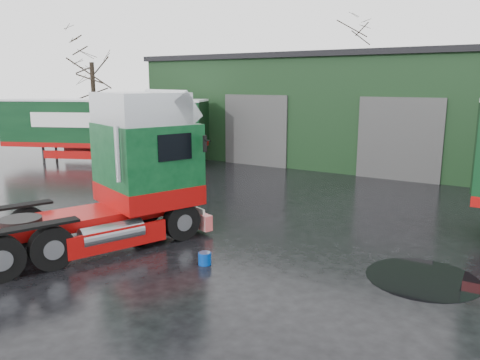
% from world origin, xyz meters
% --- Properties ---
extents(ground, '(100.00, 100.00, 0.00)m').
position_xyz_m(ground, '(0.00, 0.00, 0.00)').
color(ground, black).
extents(warehouse, '(32.40, 12.40, 6.30)m').
position_xyz_m(warehouse, '(2.00, 20.00, 3.16)').
color(warehouse, black).
rests_on(warehouse, ground).
extents(hero_tractor, '(5.38, 7.79, 4.46)m').
position_xyz_m(hero_tractor, '(-3.33, -0.48, 2.23)').
color(hero_tractor, '#0C421E').
rests_on(hero_tractor, ground).
extents(trailer_left, '(12.15, 7.05, 3.77)m').
position_xyz_m(trailer_left, '(-13.95, 10.00, 1.89)').
color(trailer_left, silver).
rests_on(trailer_left, ground).
extents(wash_bucket, '(0.45, 0.45, 0.32)m').
position_xyz_m(wash_bucket, '(0.41, 0.20, 0.16)').
color(wash_bucket, navy).
rests_on(wash_bucket, ground).
extents(tree_left, '(4.40, 4.40, 8.50)m').
position_xyz_m(tree_left, '(-17.00, 12.00, 4.25)').
color(tree_left, black).
rests_on(tree_left, ground).
extents(tree_back_a, '(4.40, 4.40, 9.50)m').
position_xyz_m(tree_back_a, '(-6.00, 30.00, 4.75)').
color(tree_back_a, black).
rests_on(tree_back_a, ground).
extents(puddle_1, '(2.70, 2.70, 0.01)m').
position_xyz_m(puddle_1, '(5.47, 2.27, 0.00)').
color(puddle_1, black).
rests_on(puddle_1, ground).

